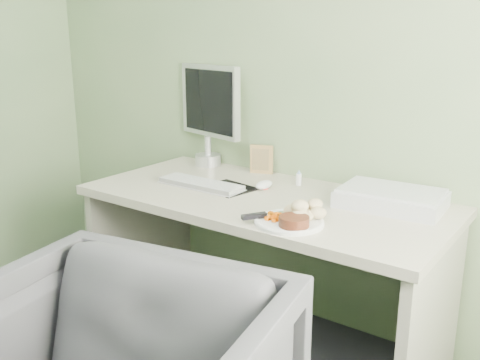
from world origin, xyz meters
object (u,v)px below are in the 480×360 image
Objects in this scene: monitor at (210,109)px; desk at (263,235)px; scanner at (391,199)px; plate at (289,222)px.

desk is at bearing -16.47° from monitor.
scanner is (0.51, 0.18, 0.21)m from desk.
desk is at bearing -164.27° from scanner.
scanner is at bearing 60.76° from plate.
scanner is (0.23, 0.42, 0.03)m from plate.
desk is 0.79m from monitor.
scanner is at bearing 5.83° from monitor.
monitor is (-0.55, 0.31, 0.48)m from desk.
plate is (0.27, -0.24, 0.19)m from desk.
monitor reaches higher than scanner.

